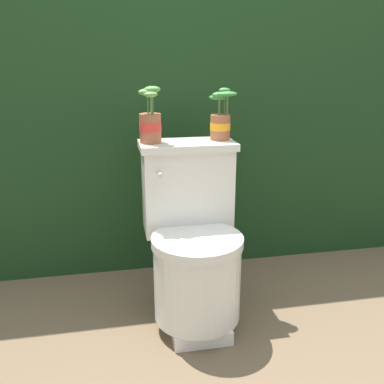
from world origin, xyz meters
name	(u,v)px	position (x,y,z in m)	size (l,w,h in m)	color
ground_plane	(201,323)	(0.00, 0.00, 0.00)	(12.00, 12.00, 0.00)	brown
hedge_backdrop	(165,114)	(0.00, 1.07, 0.77)	(2.83, 1.01, 1.55)	#193819
toilet	(193,245)	(-0.02, 0.06, 0.35)	(0.41, 0.51, 0.77)	silver
potted_plant_left	(150,122)	(-0.18, 0.20, 0.85)	(0.09, 0.10, 0.23)	#9E5638
potted_plant_midleft	(221,119)	(0.13, 0.22, 0.86)	(0.11, 0.10, 0.22)	#9E5638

